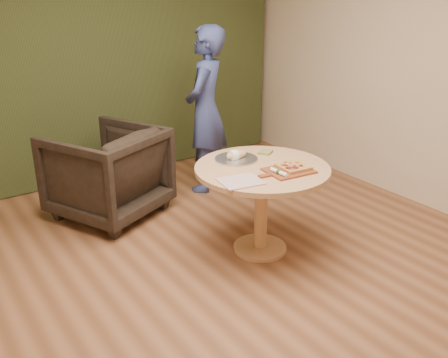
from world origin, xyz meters
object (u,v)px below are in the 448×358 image
cutlery_roll (279,172)px  bread_roll (235,155)px  pedestal_table (262,183)px  serving_tray (236,159)px  armchair (107,168)px  pizza_paddle (288,171)px  person_standing (206,110)px  flatbread_pizza (293,167)px

cutlery_roll → bread_roll: size_ratio=1.03×
pedestal_table → serving_tray: (-0.08, 0.25, 0.15)m
serving_tray → armchair: armchair is taller
bread_roll → armchair: armchair is taller
pedestal_table → pizza_paddle: size_ratio=2.36×
pedestal_table → person_standing: person_standing is taller
serving_tray → bread_roll: size_ratio=1.84×
bread_roll → armchair: bearing=121.5°
pizza_paddle → flatbread_pizza: (0.06, 0.01, 0.02)m
pizza_paddle → cutlery_roll: 0.12m
armchair → pizza_paddle: bearing=93.9°
serving_tray → flatbread_pizza: bearing=-62.5°
pedestal_table → pizza_paddle: (0.09, -0.20, 0.15)m
person_standing → pedestal_table: bearing=34.9°
pedestal_table → flatbread_pizza: size_ratio=4.52×
serving_tray → person_standing: size_ratio=0.21×
flatbread_pizza → bread_roll: 0.50m
person_standing → flatbread_pizza: bearing=41.8°
pizza_paddle → cutlery_roll: size_ratio=2.30×
bread_roll → flatbread_pizza: bearing=-61.6°
flatbread_pizza → cutlery_roll: bearing=-169.3°
pizza_paddle → person_standing: 1.65m
pedestal_table → flatbread_pizza: flatbread_pizza is taller
cutlery_roll → armchair: 1.80m
person_standing → bread_roll: bearing=28.2°
pizza_paddle → armchair: size_ratio=0.48×
pedestal_table → serving_tray: bearing=107.1°
bread_roll → person_standing: 1.26m
armchair → bread_roll: bearing=96.6°
flatbread_pizza → cutlery_roll: 0.18m
pizza_paddle → person_standing: person_standing is taller
flatbread_pizza → cutlery_roll: size_ratio=1.21×
armchair → serving_tray: bearing=96.9°
pizza_paddle → person_standing: (0.28, 1.62, 0.11)m
cutlery_roll → armchair: armchair is taller
pizza_paddle → armchair: 1.82m
flatbread_pizza → armchair: armchair is taller
flatbread_pizza → armchair: size_ratio=0.25×
pizza_paddle → person_standing: size_ratio=0.27×
flatbread_pizza → person_standing: 1.63m
flatbread_pizza → serving_tray: flatbread_pizza is taller
serving_tray → armchair: bearing=121.8°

